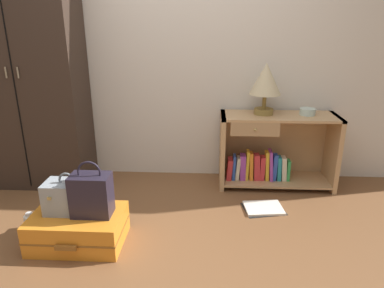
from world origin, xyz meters
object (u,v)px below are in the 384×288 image
(wardrobe, at_px, (26,69))
(open_book_on_floor, at_px, (264,208))
(bowl, at_px, (307,112))
(bottle, at_px, (31,224))
(handbag, at_px, (91,194))
(bookshelf, at_px, (272,151))
(train_case, at_px, (68,197))
(suitcase_large, at_px, (78,228))
(table_lamp, at_px, (266,81))

(wardrobe, bearing_deg, open_book_on_floor, -12.35)
(bowl, distance_m, open_book_on_floor, 0.95)
(open_book_on_floor, bearing_deg, bottle, -165.98)
(handbag, relative_size, bottle, 2.36)
(bookshelf, xyz_separation_m, bowl, (0.28, 0.01, 0.38))
(bowl, height_order, open_book_on_floor, bowl)
(bottle, relative_size, open_book_on_floor, 0.45)
(wardrobe, relative_size, train_case, 6.97)
(bowl, xyz_separation_m, bottle, (-2.15, -0.94, -0.63))
(bowl, relative_size, open_book_on_floor, 0.38)
(bookshelf, bearing_deg, suitcase_large, -145.32)
(bowl, xyz_separation_m, open_book_on_floor, (-0.41, -0.50, -0.70))
(wardrobe, xyz_separation_m, bookshelf, (2.19, 0.04, -0.74))
(bowl, relative_size, handbag, 0.36)
(wardrobe, height_order, table_lamp, wardrobe)
(bookshelf, height_order, train_case, bookshelf)
(bookshelf, relative_size, suitcase_large, 1.67)
(handbag, bearing_deg, bookshelf, 36.66)
(bowl, xyz_separation_m, suitcase_large, (-1.76, -1.03, -0.60))
(bookshelf, xyz_separation_m, suitcase_large, (-1.48, -1.02, -0.22))
(handbag, bearing_deg, bottle, 170.35)
(table_lamp, distance_m, suitcase_large, 1.93)
(table_lamp, distance_m, bowl, 0.47)
(suitcase_large, xyz_separation_m, handbag, (0.11, 0.01, 0.26))
(bookshelf, height_order, bowl, bowl)
(bookshelf, distance_m, suitcase_large, 1.81)
(bowl, height_order, train_case, bowl)
(bookshelf, distance_m, handbag, 1.70)
(bookshelf, bearing_deg, bowl, 1.43)
(handbag, distance_m, bottle, 0.59)
(table_lamp, relative_size, train_case, 1.47)
(train_case, height_order, handbag, handbag)
(table_lamp, distance_m, train_case, 1.86)
(handbag, bearing_deg, table_lamp, 39.20)
(train_case, distance_m, handbag, 0.18)
(bottle, height_order, open_book_on_floor, bottle)
(suitcase_large, distance_m, handbag, 0.28)
(table_lamp, height_order, open_book_on_floor, table_lamp)
(bookshelf, bearing_deg, table_lamp, 171.91)
(table_lamp, bearing_deg, handbag, -140.80)
(handbag, xyz_separation_m, open_book_on_floor, (1.24, 0.52, -0.36))
(bowl, distance_m, handbag, 1.97)
(bookshelf, relative_size, bowl, 7.54)
(bookshelf, bearing_deg, handbag, -143.34)
(train_case, distance_m, open_book_on_floor, 1.53)
(train_case, xyz_separation_m, handbag, (0.17, -0.03, 0.04))
(open_book_on_floor, bearing_deg, handbag, -157.17)
(wardrobe, relative_size, handbag, 5.52)
(suitcase_large, relative_size, open_book_on_floor, 1.71)
(wardrobe, height_order, open_book_on_floor, wardrobe)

